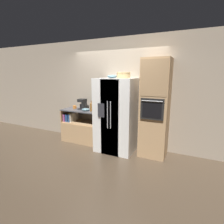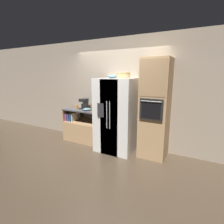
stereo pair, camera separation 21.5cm
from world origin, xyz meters
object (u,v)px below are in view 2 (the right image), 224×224
Objects in this scene: wall_oven at (155,109)px; fruit_bowl at (112,76)px; refrigerator at (117,115)px; coffee_maker at (84,103)px; bottle_short at (98,106)px; mug at (76,107)px; bottle_tall at (92,106)px; mixing_bowl at (87,109)px; wicker_basket at (123,75)px.

wall_oven is 9.46× the size of fruit_bowl.
refrigerator is 1.15m from coffee_maker.
bottle_short is 0.71m from mug.
bottle_tall is at bearing 177.56° from refrigerator.
mixing_bowl is at bearing -38.57° from coffee_maker.
mug is (-1.57, 0.18, -0.90)m from wicker_basket.
refrigerator reaches higher than mug.
bottle_short is 0.44m from coffee_maker.
refrigerator is 7.45× the size of bottle_short.
fruit_bowl is 1.87× the size of mug.
fruit_bowl is at bearing -11.06° from coffee_maker.
wall_oven is 1.05m from wicker_basket.
bottle_tall is (-0.74, 0.03, 0.15)m from refrigerator.
bottle_tall is 0.99× the size of coffee_maker.
wall_oven reaches higher than bottle_short.
mixing_bowl is at bearing 176.74° from wicker_basket.
bottle_short is at bearing 4.00° from coffee_maker.
coffee_maker is at bearing -176.00° from bottle_short.
wicker_basket is (-0.73, -0.13, 0.75)m from wall_oven.
wicker_basket reaches higher than refrigerator.
wicker_basket is 1.12× the size of bottle_tall.
refrigerator reaches higher than mixing_bowl.
fruit_bowl is 1.01m from bottle_short.
bottle_tall is 0.41m from coffee_maker.
fruit_bowl is 0.82× the size of bottle_tall.
wicker_basket is 1.53× the size of mixing_bowl.
wall_oven reaches higher than mug.
fruit_bowl is 1.55m from mug.
wicker_basket is at bearing -9.36° from coffee_maker.
wicker_basket reaches higher than mixing_bowl.
bottle_short is (-0.68, 0.22, 0.13)m from refrigerator.
wicker_basket reaches higher than mug.
wicker_basket reaches higher than bottle_short.
bottle_short is (0.06, 0.19, -0.02)m from bottle_tall.
mixing_bowl is (-0.82, 0.05, -0.88)m from fruit_bowl.
bottle_tall is 1.20× the size of bottle_short.
bottle_short is (-0.86, 0.25, -0.84)m from wicker_basket.
fruit_bowl is at bearing 176.49° from wicker_basket.
wall_oven is 1.25m from fruit_bowl.
bottle_tall is at bearing -108.32° from bottle_short.
bottle_short is at bearing 36.01° from mixing_bowl.
bottle_tall is (-1.65, -0.08, -0.07)m from wall_oven.
wall_oven reaches higher than bottle_tall.
bottle_tall reaches higher than mixing_bowl.
mixing_bowl is at bearing -143.99° from bottle_short.
coffee_maker is at bearing 170.43° from refrigerator.
refrigerator reaches higher than bottle_short.
refrigerator is at bearing 171.92° from wicker_basket.
bottle_tall is 0.66m from mug.
mug is 0.47m from mixing_bowl.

